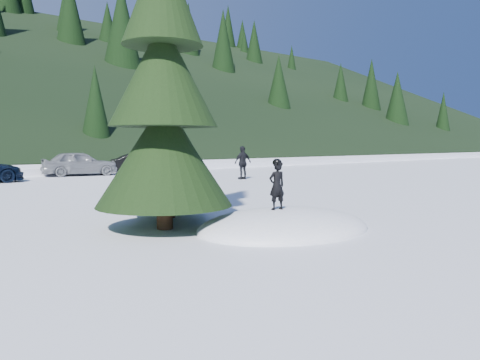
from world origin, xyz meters
TOP-DOWN VIEW (x-y plane):
  - ground at (0.00, 0.00)m, footprint 200.00×200.00m
  - snow_mound at (0.00, 0.00)m, footprint 4.48×3.52m
  - spruce_tall at (-2.20, 1.80)m, footprint 3.20×3.20m
  - spruce_short at (-1.20, 3.20)m, footprint 2.20×2.20m
  - child_skier at (-0.22, 0.04)m, footprint 0.46×0.35m
  - adult_0 at (3.82, 11.94)m, footprint 0.97×0.88m
  - adult_1 at (9.01, 12.34)m, footprint 1.12×0.51m
  - adult_2 at (5.83, 14.99)m, footprint 1.01×1.35m
  - car_4 at (3.02, 21.06)m, footprint 4.81×2.68m
  - car_5 at (7.51, 21.59)m, footprint 4.14×2.21m

SIDE VIEW (x-z plane):
  - ground at x=0.00m, z-range 0.00..0.00m
  - snow_mound at x=0.00m, z-range -0.48..0.48m
  - car_5 at x=7.51m, z-range 0.00..1.30m
  - car_4 at x=3.02m, z-range 0.00..1.55m
  - adult_0 at x=3.82m, z-range 0.00..1.64m
  - adult_2 at x=5.83m, z-range 0.00..1.86m
  - adult_1 at x=9.01m, z-range 0.00..1.87m
  - child_skier at x=-0.22m, z-range 0.48..1.60m
  - spruce_short at x=-1.20m, z-range -0.58..4.79m
  - spruce_tall at x=-2.20m, z-range -0.98..7.62m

